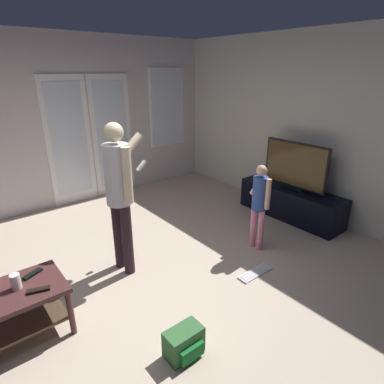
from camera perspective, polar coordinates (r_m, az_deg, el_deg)
ground_plane at (r=3.51m, az=-10.09°, el=-16.58°), size 6.13×5.48×0.02m
wall_back_with_doors at (r=5.44m, az=-24.26°, el=10.78°), size 6.13×0.09×2.69m
wall_right_plain at (r=5.03m, az=20.97°, el=10.77°), size 0.06×5.48×2.66m
tv_stand at (r=5.05m, az=17.33°, el=-1.84°), size 0.47×1.59×0.46m
flat_screen_tv at (r=4.86m, az=18.03°, el=4.53°), size 0.08×1.01×0.70m
person_adult at (r=3.36m, az=-12.91°, el=0.93°), size 0.61×0.50×1.65m
person_child at (r=3.90m, az=12.05°, el=-1.41°), size 0.41×0.30×1.09m
backpack at (r=2.76m, az=-1.40°, el=-25.46°), size 0.30×0.22×0.23m
loose_keyboard at (r=3.70m, az=11.30°, el=-14.08°), size 0.44×0.13×0.02m
cup_by_laptop at (r=3.00m, az=-29.14°, el=-13.89°), size 0.08×0.08×0.13m
tv_remote_black at (r=3.13m, az=-26.74°, el=-13.01°), size 0.18×0.12×0.02m
dvd_remote_slim at (r=2.91m, az=-25.89°, el=-15.58°), size 0.18×0.10×0.02m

